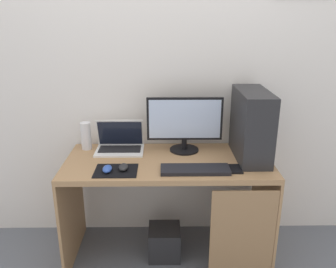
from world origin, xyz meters
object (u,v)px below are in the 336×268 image
monitor (185,124)px  mouse_left (123,167)px  mouse_right (107,169)px  subwoofer (164,242)px  cell_phone (236,169)px  pc_tower (251,125)px  laptop (120,144)px  speaker (86,136)px  keyboard (195,170)px

monitor → mouse_left: size_ratio=5.36×
monitor → mouse_right: size_ratio=5.36×
monitor → subwoofer: bearing=-127.5°
monitor → cell_phone: 0.48m
pc_tower → mouse_right: pc_tower is taller
monitor → mouse_right: (-0.49, -0.34, -0.18)m
monitor → subwoofer: size_ratio=2.33×
laptop → speaker: size_ratio=1.70×
cell_phone → keyboard: bearing=-175.4°
keyboard → subwoofer: 0.68m
mouse_left → mouse_right: bearing=-165.3°
monitor → cell_phone: (0.30, -0.32, -0.19)m
pc_tower → mouse_right: size_ratio=4.81×
speaker → subwoofer: 0.93m
monitor → keyboard: 0.39m
laptop → speaker: laptop is taller
pc_tower → laptop: 0.91m
subwoofer → laptop: bearing=147.0°
keyboard → mouse_left: mouse_left is taller
monitor → mouse_right: bearing=-144.9°
pc_tower → mouse_right: 0.96m
mouse_left → speaker: bearing=129.3°
monitor → speaker: size_ratio=2.65×
pc_tower → mouse_right: bearing=-166.1°
mouse_left → pc_tower: bearing=13.8°
mouse_right → subwoofer: 0.75m
keyboard → mouse_right: (-0.53, -0.00, 0.01)m
speaker → cell_phone: 1.06m
mouse_right → subwoofer: size_ratio=0.44×
mouse_right → monitor: bearing=35.1°
monitor → cell_phone: bearing=-46.5°
pc_tower → keyboard: pc_tower is taller
pc_tower → mouse_left: pc_tower is taller
monitor → mouse_left: (-0.39, -0.32, -0.18)m
mouse_left → cell_phone: mouse_left is taller
pc_tower → subwoofer: (-0.57, -0.07, -0.85)m
mouse_right → cell_phone: mouse_right is taller
speaker → monitor: bearing=-4.0°
speaker → subwoofer: (0.55, -0.23, -0.72)m
monitor → laptop: bearing=177.9°
laptop → mouse_right: 0.36m
speaker → cell_phone: (0.99, -0.36, -0.09)m
pc_tower → mouse_left: bearing=-166.2°
cell_phone → subwoofer: bearing=163.3°
pc_tower → keyboard: 0.49m
laptop → speaker: bearing=172.4°
keyboard → mouse_right: bearing=-179.5°
pc_tower → laptop: (-0.88, 0.13, -0.18)m
laptop → subwoofer: 0.76m
pc_tower → speaker: (-1.12, 0.16, -0.13)m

